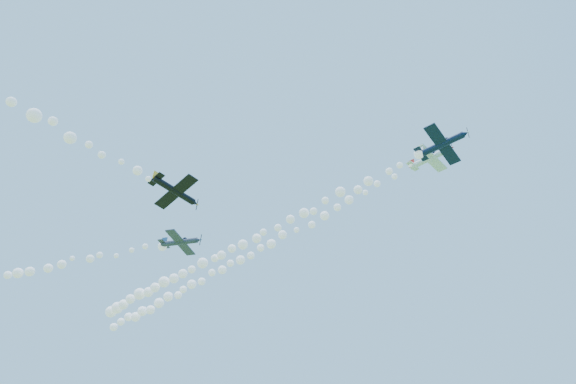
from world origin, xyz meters
The scene contains 6 objects.
plane_white centered at (23.99, 6.75, 55.59)m, with size 7.73×8.17×2.81m.
smoke_trail_white centered at (-20.39, 16.59, 55.30)m, with size 84.33×20.90×3.20m, color white, non-canonical shape.
plane_navy centered at (26.59, 1.91, 52.81)m, with size 8.12×8.61×2.74m.
smoke_trail_navy centered at (-14.64, 9.04, 52.62)m, with size 77.72×15.91×3.14m, color white, non-canonical shape.
plane_grey centered at (-9.27, -9.98, 40.63)m, with size 6.40×6.80×2.34m.
plane_black centered at (-2.08, -19.64, 39.48)m, with size 7.05×6.64×2.34m.
Camera 1 is at (30.27, -50.44, 2.00)m, focal length 30.00 mm.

